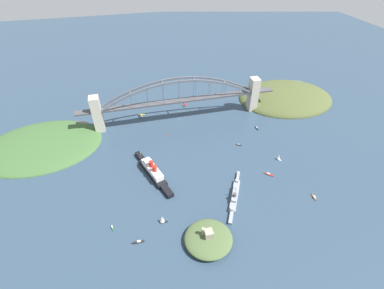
% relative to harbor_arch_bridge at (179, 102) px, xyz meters
% --- Properties ---
extents(ground_plane, '(1400.00, 1400.00, 0.00)m').
position_rel_harbor_arch_bridge_xyz_m(ground_plane, '(0.00, 0.00, -31.58)').
color(ground_plane, '#2D4256').
extents(harbor_arch_bridge, '(308.12, 16.19, 69.41)m').
position_rel_harbor_arch_bridge_xyz_m(harbor_arch_bridge, '(0.00, 0.00, 0.00)').
color(harbor_arch_bridge, beige).
rests_on(harbor_arch_bridge, ground).
extents(headland_west_shore, '(168.73, 136.80, 30.94)m').
position_rel_harbor_arch_bridge_xyz_m(headland_west_shore, '(-200.18, -21.58, -31.58)').
color(headland_west_shore, '#4C562D').
rests_on(headland_west_shore, ground).
extents(headland_east_shore, '(164.96, 127.61, 17.63)m').
position_rel_harbor_arch_bridge_xyz_m(headland_east_shore, '(202.32, 19.04, -31.58)').
color(headland_east_shore, '#3D6033').
rests_on(headland_east_shore, ground).
extents(ocean_liner, '(36.88, 89.45, 19.97)m').
position_rel_harbor_arch_bridge_xyz_m(ocean_liner, '(59.79, 116.38, -25.82)').
color(ocean_liner, black).
rests_on(ocean_liner, ground).
extents(naval_cruiser, '(40.76, 71.90, 16.28)m').
position_rel_harbor_arch_bridge_xyz_m(naval_cruiser, '(-25.83, 176.27, -28.91)').
color(naval_cruiser, gray).
rests_on(naval_cruiser, ground).
extents(fort_island_mid_harbor, '(47.67, 46.60, 18.21)m').
position_rel_harbor_arch_bridge_xyz_m(fort_island_mid_harbor, '(20.12, 223.73, -26.47)').
color(fort_island_mid_harbor, '#4C6038').
rests_on(fort_island_mid_harbor, ground).
extents(seaplane_taxiing_near_bridge, '(10.63, 8.22, 5.08)m').
position_rel_harbor_arch_bridge_xyz_m(seaplane_taxiing_near_bridge, '(58.71, -22.57, -29.32)').
color(seaplane_taxiing_near_bridge, '#B7B7B2').
rests_on(seaplane_taxiing_near_bridge, ground).
extents(seaplane_second_in_formation, '(8.82, 8.75, 4.78)m').
position_rel_harbor_arch_bridge_xyz_m(seaplane_second_in_formation, '(-17.77, -37.73, -29.64)').
color(seaplane_second_in_formation, '#B7B7B2').
rests_on(seaplane_second_in_formation, ground).
extents(small_boat_0, '(7.03, 5.77, 2.19)m').
position_rel_harbor_arch_bridge_xyz_m(small_boat_0, '(-66.09, 87.60, -30.81)').
color(small_boat_0, black).
rests_on(small_boat_0, ground).
extents(small_boat_1, '(9.75, 9.61, 2.18)m').
position_rel_harbor_arch_bridge_xyz_m(small_boat_1, '(-80.62, 152.24, -30.80)').
color(small_boat_1, '#B2231E').
rests_on(small_boat_1, ground).
extents(small_boat_2, '(12.34, 2.62, 2.20)m').
position_rel_harbor_arch_bridge_xyz_m(small_boat_2, '(87.15, 207.59, -30.78)').
color(small_boat_2, black).
rests_on(small_boat_2, ground).
extents(small_boat_3, '(1.95, 9.99, 2.25)m').
position_rel_harbor_arch_bridge_xyz_m(small_boat_3, '(-108.53, 55.45, -30.76)').
color(small_boat_3, black).
rests_on(small_boat_3, ground).
extents(small_boat_4, '(3.02, 10.70, 2.18)m').
position_rel_harbor_arch_bridge_xyz_m(small_boat_4, '(-114.10, 199.30, -30.81)').
color(small_boat_4, brown).
rests_on(small_boat_4, ground).
extents(small_boat_5, '(2.42, 7.99, 2.34)m').
position_rel_harbor_arch_bridge_xyz_m(small_boat_5, '(111.64, 184.09, -30.76)').
color(small_boat_5, '#2D6B3D').
rests_on(small_boat_5, ground).
extents(small_boat_6, '(5.78, 7.42, 9.28)m').
position_rel_harbor_arch_bridge_xyz_m(small_boat_6, '(-105.96, 128.82, -27.30)').
color(small_boat_6, silver).
rests_on(small_boat_6, ground).
extents(small_boat_7, '(9.43, 6.36, 9.86)m').
position_rel_harbor_arch_bridge_xyz_m(small_boat_7, '(60.26, 189.43, -26.95)').
color(small_boat_7, black).
rests_on(small_boat_7, ground).
extents(channel_marker_buoy, '(2.20, 2.20, 2.75)m').
position_rel_harbor_arch_bridge_xyz_m(channel_marker_buoy, '(29.33, 38.02, -30.46)').
color(channel_marker_buoy, red).
rests_on(channel_marker_buoy, ground).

